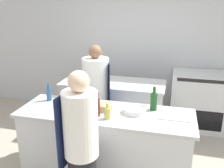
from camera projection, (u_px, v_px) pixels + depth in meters
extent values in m
cube|color=silver|center=(134.00, 45.00, 4.90)|extent=(8.00, 0.06, 2.80)
cube|color=silver|center=(105.00, 146.00, 3.24)|extent=(2.09, 0.70, 0.88)
cube|color=#B7BABC|center=(105.00, 113.00, 3.09)|extent=(2.18, 0.73, 0.04)
cube|color=silver|center=(113.00, 108.00, 4.38)|extent=(1.68, 0.69, 0.88)
cube|color=silver|center=(113.00, 83.00, 4.23)|extent=(1.75, 0.72, 0.04)
cube|color=silver|center=(198.00, 100.00, 4.52)|extent=(0.97, 0.68, 1.03)
cube|color=black|center=(198.00, 120.00, 4.29)|extent=(0.78, 0.01, 0.36)
cube|color=black|center=(203.00, 81.00, 4.06)|extent=(0.82, 0.01, 0.06)
cylinder|color=white|center=(81.00, 125.00, 2.42)|extent=(0.34, 0.34, 0.68)
cube|color=#19234C|center=(65.00, 130.00, 2.50)|extent=(0.04, 0.33, 0.79)
sphere|color=beige|center=(79.00, 81.00, 2.28)|extent=(0.20, 0.20, 0.20)
cylinder|color=black|center=(97.00, 124.00, 3.95)|extent=(0.34, 0.34, 0.75)
cylinder|color=silver|center=(96.00, 81.00, 3.72)|extent=(0.40, 0.40, 0.69)
cube|color=#19234C|center=(110.00, 87.00, 3.76)|extent=(0.11, 0.37, 0.79)
sphere|color=brown|center=(95.00, 52.00, 3.58)|extent=(0.19, 0.19, 0.19)
cylinder|color=#19471E|center=(154.00, 102.00, 3.11)|extent=(0.09, 0.09, 0.22)
cylinder|color=#19471E|center=(154.00, 90.00, 3.06)|extent=(0.04, 0.04, 0.09)
cylinder|color=#B2A84C|center=(107.00, 113.00, 2.88)|extent=(0.08, 0.08, 0.14)
cylinder|color=#B2A84C|center=(107.00, 106.00, 2.85)|extent=(0.03, 0.03, 0.05)
cylinder|color=#5B2319|center=(98.00, 108.00, 2.95)|extent=(0.06, 0.06, 0.21)
cylinder|color=#5B2319|center=(97.00, 96.00, 2.90)|extent=(0.03, 0.03, 0.08)
cylinder|color=#2D5175|center=(49.00, 94.00, 3.42)|extent=(0.07, 0.07, 0.18)
cylinder|color=#2D5175|center=(48.00, 85.00, 3.38)|extent=(0.03, 0.03, 0.07)
cylinder|color=navy|center=(83.00, 100.00, 3.33)|extent=(0.23, 0.23, 0.08)
cylinder|color=tan|center=(105.00, 107.00, 3.12)|extent=(0.18, 0.18, 0.08)
cylinder|color=white|center=(135.00, 110.00, 3.05)|extent=(0.27, 0.27, 0.07)
cylinder|color=#33477F|center=(85.00, 117.00, 2.85)|extent=(0.08, 0.08, 0.09)
cube|color=white|center=(175.00, 117.00, 2.94)|extent=(0.38, 0.21, 0.01)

